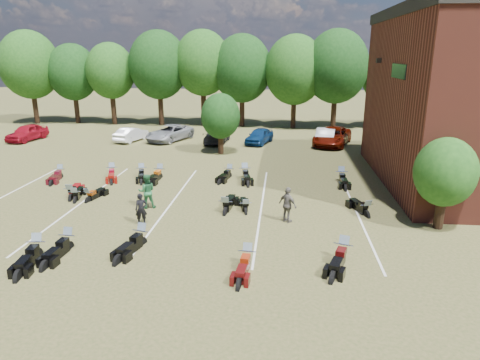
# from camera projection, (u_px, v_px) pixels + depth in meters

# --- Properties ---
(ground) EXTENTS (160.00, 160.00, 0.00)m
(ground) POSITION_uv_depth(u_px,v_px,m) (216.00, 227.00, 20.41)
(ground) COLOR brown
(ground) RESTS_ON ground
(car_0) EXTENTS (2.42, 4.69, 1.52)m
(car_0) POSITION_uv_depth(u_px,v_px,m) (27.00, 133.00, 40.38)
(car_0) COLOR maroon
(car_0) RESTS_ON ground
(car_1) EXTENTS (2.37, 4.19, 1.31)m
(car_1) POSITION_uv_depth(u_px,v_px,m) (131.00, 134.00, 40.11)
(car_1) COLOR silver
(car_1) RESTS_ON ground
(car_2) EXTENTS (4.24, 5.84, 1.48)m
(car_2) POSITION_uv_depth(u_px,v_px,m) (170.00, 133.00, 40.35)
(car_2) COLOR gray
(car_2) RESTS_ON ground
(car_3) EXTENTS (2.11, 4.61, 1.31)m
(car_3) POSITION_uv_depth(u_px,v_px,m) (217.00, 136.00, 39.24)
(car_3) COLOR black
(car_3) RESTS_ON ground
(car_4) EXTENTS (2.79, 4.41, 1.40)m
(car_4) POSITION_uv_depth(u_px,v_px,m) (259.00, 136.00, 39.07)
(car_4) COLOR navy
(car_4) RESTS_ON ground
(car_5) EXTENTS (2.38, 4.85, 1.53)m
(car_5) POSITION_uv_depth(u_px,v_px,m) (326.00, 135.00, 38.98)
(car_5) COLOR #B3B4AF
(car_5) RESTS_ON ground
(car_6) EXTENTS (4.26, 6.30, 1.60)m
(car_6) POSITION_uv_depth(u_px,v_px,m) (332.00, 136.00, 38.35)
(car_6) COLOR #590F05
(car_6) RESTS_ON ground
(car_7) EXTENTS (4.04, 5.54, 1.49)m
(car_7) POSITION_uv_depth(u_px,v_px,m) (389.00, 140.00, 37.01)
(car_7) COLOR #323237
(car_7) RESTS_ON ground
(person_black) EXTENTS (0.66, 0.55, 1.56)m
(person_black) POSITION_uv_depth(u_px,v_px,m) (141.00, 209.00, 20.56)
(person_black) COLOR black
(person_black) RESTS_ON ground
(person_green) EXTENTS (1.06, 0.92, 1.86)m
(person_green) POSITION_uv_depth(u_px,v_px,m) (147.00, 191.00, 22.75)
(person_green) COLOR #26663A
(person_green) RESTS_ON ground
(person_grey) EXTENTS (1.08, 1.01, 1.79)m
(person_grey) POSITION_uv_depth(u_px,v_px,m) (288.00, 205.00, 20.81)
(person_grey) COLOR #5B564E
(person_grey) RESTS_ON ground
(motorcycle_2) EXTENTS (1.17, 2.58, 1.39)m
(motorcycle_2) POSITION_uv_depth(u_px,v_px,m) (38.00, 257.00, 17.46)
(motorcycle_2) COLOR black
(motorcycle_2) RESTS_ON ground
(motorcycle_3) EXTENTS (0.86, 2.43, 1.34)m
(motorcycle_3) POSITION_uv_depth(u_px,v_px,m) (69.00, 249.00, 18.13)
(motorcycle_3) COLOR black
(motorcycle_3) RESTS_ON ground
(motorcycle_4) EXTENTS (1.30, 2.56, 1.36)m
(motorcycle_4) POSITION_uv_depth(u_px,v_px,m) (142.00, 245.00, 18.54)
(motorcycle_4) COLOR black
(motorcycle_4) RESTS_ON ground
(motorcycle_5) EXTENTS (1.56, 2.63, 1.40)m
(motorcycle_5) POSITION_uv_depth(u_px,v_px,m) (342.00, 260.00, 17.21)
(motorcycle_5) COLOR black
(motorcycle_5) RESTS_ON ground
(motorcycle_6) EXTENTS (0.94, 2.35, 1.28)m
(motorcycle_6) POSITION_uv_depth(u_px,v_px,m) (247.00, 266.00, 16.74)
(motorcycle_6) COLOR #440909
(motorcycle_6) RESTS_ON ground
(motorcycle_7) EXTENTS (1.22, 2.51, 1.34)m
(motorcycle_7) POSITION_uv_depth(u_px,v_px,m) (71.00, 200.00, 24.23)
(motorcycle_7) COLOR maroon
(motorcycle_7) RESTS_ON ground
(motorcycle_8) EXTENTS (1.10, 2.13, 1.13)m
(motorcycle_8) POSITION_uv_depth(u_px,v_px,m) (89.00, 202.00, 23.92)
(motorcycle_8) COLOR black
(motorcycle_8) RESTS_ON ground
(motorcycle_9) EXTENTS (1.15, 2.27, 1.21)m
(motorcycle_9) POSITION_uv_depth(u_px,v_px,m) (76.00, 202.00, 23.89)
(motorcycle_9) COLOR black
(motorcycle_9) RESTS_ON ground
(motorcycle_10) EXTENTS (1.03, 2.51, 1.36)m
(motorcycle_10) POSITION_uv_depth(u_px,v_px,m) (225.00, 214.00, 22.14)
(motorcycle_10) COLOR black
(motorcycle_10) RESTS_ON ground
(motorcycle_12) EXTENTS (1.03, 2.10, 1.12)m
(motorcycle_12) POSITION_uv_depth(u_px,v_px,m) (246.00, 213.00, 22.22)
(motorcycle_12) COLOR black
(motorcycle_12) RESTS_ON ground
(motorcycle_13) EXTENTS (1.44, 2.38, 1.27)m
(motorcycle_13) POSITION_uv_depth(u_px,v_px,m) (366.00, 216.00, 21.78)
(motorcycle_13) COLOR black
(motorcycle_13) RESTS_ON ground
(motorcycle_14) EXTENTS (1.05, 2.35, 1.27)m
(motorcycle_14) POSITION_uv_depth(u_px,v_px,m) (61.00, 178.00, 28.45)
(motorcycle_14) COLOR #400911
(motorcycle_14) RESTS_ON ground
(motorcycle_15) EXTENTS (1.52, 2.50, 1.33)m
(motorcycle_15) POSITION_uv_depth(u_px,v_px,m) (113.00, 177.00, 28.71)
(motorcycle_15) COLOR maroon
(motorcycle_15) RESTS_ON ground
(motorcycle_16) EXTENTS (1.37, 2.42, 1.28)m
(motorcycle_16) POSITION_uv_depth(u_px,v_px,m) (142.00, 177.00, 28.68)
(motorcycle_16) COLOR black
(motorcycle_16) RESTS_ON ground
(motorcycle_17) EXTENTS (0.96, 2.47, 1.35)m
(motorcycle_17) POSITION_uv_depth(u_px,v_px,m) (160.00, 178.00, 28.37)
(motorcycle_17) COLOR black
(motorcycle_17) RESTS_ON ground
(motorcycle_18) EXTENTS (1.25, 2.34, 1.24)m
(motorcycle_18) POSITION_uv_depth(u_px,v_px,m) (229.00, 177.00, 28.60)
(motorcycle_18) COLOR black
(motorcycle_18) RESTS_ON ground
(motorcycle_19) EXTENTS (1.27, 2.64, 1.41)m
(motorcycle_19) POSITION_uv_depth(u_px,v_px,m) (245.00, 178.00, 28.42)
(motorcycle_19) COLOR black
(motorcycle_19) RESTS_ON ground
(motorcycle_20) EXTENTS (0.82, 2.48, 1.38)m
(motorcycle_20) POSITION_uv_depth(u_px,v_px,m) (341.00, 182.00, 27.64)
(motorcycle_20) COLOR black
(motorcycle_20) RESTS_ON ground
(tree_line) EXTENTS (56.00, 6.00, 9.79)m
(tree_line) POSITION_uv_depth(u_px,v_px,m) (247.00, 69.00, 46.35)
(tree_line) COLOR black
(tree_line) RESTS_ON ground
(young_tree_near_building) EXTENTS (2.80, 2.80, 4.16)m
(young_tree_near_building) POSITION_uv_depth(u_px,v_px,m) (445.00, 172.00, 19.57)
(young_tree_near_building) COLOR black
(young_tree_near_building) RESTS_ON ground
(young_tree_midfield) EXTENTS (3.20, 3.20, 4.70)m
(young_tree_midfield) POSITION_uv_depth(u_px,v_px,m) (220.00, 116.00, 34.49)
(young_tree_midfield) COLOR black
(young_tree_midfield) RESTS_ON ground
(parking_lines) EXTENTS (20.10, 14.00, 0.01)m
(parking_lines) POSITION_uv_depth(u_px,v_px,m) (171.00, 204.00, 23.55)
(parking_lines) COLOR silver
(parking_lines) RESTS_ON ground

